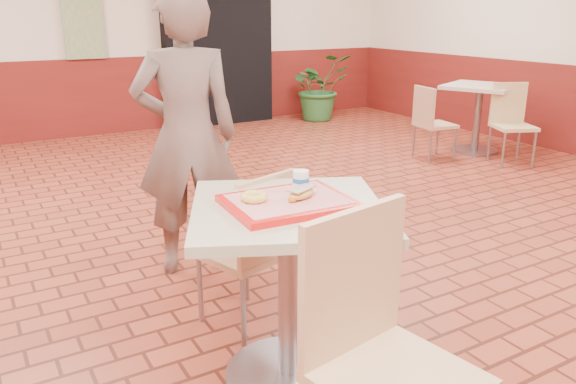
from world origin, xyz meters
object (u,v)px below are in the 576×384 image
customer (187,136)px  long_john_donut (301,194)px  paper_cup (301,181)px  serving_tray (288,202)px  second_table (479,107)px  chair_main_front (379,346)px  chair_second_front (511,119)px  chair_second_left (431,119)px  ring_donut (254,197)px  chair_main_back (253,243)px  main_table (288,266)px  potted_plant (319,87)px

customer → long_john_donut: customer is taller
paper_cup → serving_tray: bearing=-147.1°
serving_tray → second_table: serving_tray is taller
second_table → chair_main_front: bearing=-141.5°
customer → chair_second_front: 4.05m
serving_tray → long_john_donut: long_john_donut is taller
second_table → chair_second_left: chair_second_left is taller
second_table → chair_second_left: (-0.74, 0.00, -0.07)m
long_john_donut → second_table: bearing=33.2°
chair_main_front → second_table: chair_main_front is taller
ring_donut → chair_main_back: bearing=64.5°
customer → paper_cup: size_ratio=19.56×
serving_tray → ring_donut: size_ratio=4.51×
long_john_donut → paper_cup: paper_cup is taller
ring_donut → main_table: bearing=-19.5°
serving_tray → long_john_donut: bearing=-27.4°
paper_cup → potted_plant: 6.25m
main_table → paper_cup: paper_cup is taller
customer → serving_tray: bearing=103.0°
chair_main_back → long_john_donut: bearing=70.3°
serving_tray → potted_plant: size_ratio=0.51×
ring_donut → long_john_donut: long_john_donut is taller
ring_donut → potted_plant: potted_plant is taller
chair_main_back → paper_cup: 0.59m
serving_tray → second_table: bearing=32.6°
chair_second_left → chair_second_front: 0.85m
chair_second_front → chair_second_left: bearing=166.7°
serving_tray → chair_main_back: bearing=81.5°
second_table → chair_second_left: size_ratio=0.96×
main_table → customer: (0.05, 1.30, 0.31)m
serving_tray → chair_second_front: serving_tray is taller
paper_cup → chair_second_front: 4.42m
customer → chair_second_left: 3.56m
second_table → serving_tray: bearing=-147.4°
chair_second_left → long_john_donut: bearing=137.3°
chair_main_back → chair_second_left: chair_main_back is taller
main_table → chair_main_front: bearing=-94.1°
second_table → potted_plant: potted_plant is taller
ring_donut → long_john_donut: bearing=-21.7°
chair_main_back → paper_cup: size_ratio=9.53×
serving_tray → chair_second_front: 4.53m
chair_main_front → second_table: (4.12, 3.27, -0.03)m
serving_tray → paper_cup: size_ratio=5.61×
paper_cup → second_table: (3.97, 2.54, -0.38)m
ring_donut → paper_cup: bearing=4.7°
serving_tray → potted_plant: bearing=55.5°
potted_plant → ring_donut: bearing=-125.7°
chair_main_front → paper_cup: 0.83m
chair_second_left → main_table: bearing=136.7°
second_table → customer: bearing=-162.1°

